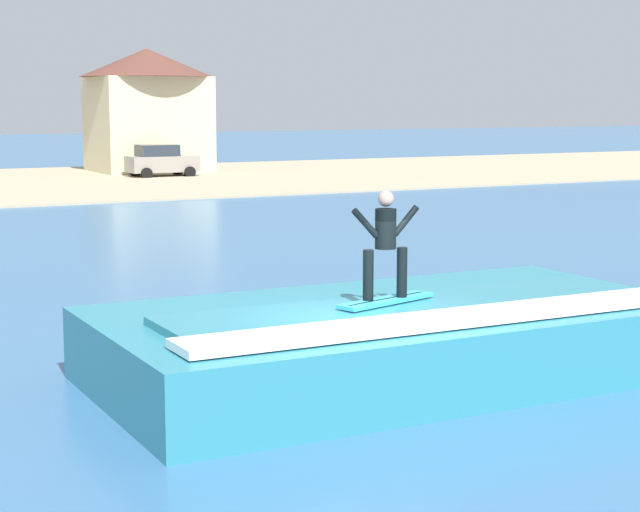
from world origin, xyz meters
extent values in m
plane|color=#356491|center=(0.00, 0.00, 0.00)|extent=(260.00, 260.00, 0.00)
cube|color=teal|center=(1.13, 1.14, 0.56)|extent=(9.13, 4.69, 1.11)
cube|color=teal|center=(1.13, 0.56, 1.18)|extent=(7.76, 2.11, 0.12)
cube|color=white|center=(1.13, -0.38, 1.20)|extent=(8.22, 0.84, 0.12)
cube|color=#33A5CC|center=(0.80, 0.84, 1.29)|extent=(1.82, 0.88, 0.06)
cube|color=black|center=(0.80, 0.84, 1.31)|extent=(1.59, 0.52, 0.01)
cylinder|color=black|center=(0.49, 0.84, 1.70)|extent=(0.16, 0.16, 0.76)
cylinder|color=black|center=(1.08, 0.84, 1.70)|extent=(0.16, 0.16, 0.76)
cylinder|color=black|center=(0.78, 0.84, 2.38)|extent=(0.32, 0.32, 0.60)
sphere|color=tan|center=(0.78, 0.84, 2.83)|extent=(0.24, 0.24, 0.24)
cylinder|color=black|center=(0.43, 0.84, 2.48)|extent=(0.45, 0.10, 0.47)
cylinder|color=black|center=(1.13, 0.84, 2.48)|extent=(0.45, 0.10, 0.47)
cube|color=gray|center=(12.74, 44.98, 0.77)|extent=(3.90, 1.87, 0.90)
cube|color=#262D38|center=(12.45, 44.98, 1.54)|extent=(2.15, 1.68, 0.64)
cylinder|color=black|center=(14.01, 45.97, 0.32)|extent=(0.64, 0.22, 0.64)
cylinder|color=black|center=(14.01, 44.00, 0.32)|extent=(0.64, 0.22, 0.64)
cylinder|color=black|center=(11.47, 45.97, 0.32)|extent=(0.64, 0.22, 0.64)
cylinder|color=black|center=(11.47, 44.00, 0.32)|extent=(0.64, 0.22, 0.64)
cube|color=beige|center=(13.51, 49.64, 2.86)|extent=(6.45, 5.82, 5.71)
cone|color=brown|center=(13.51, 49.64, 6.55)|extent=(8.00, 8.00, 1.68)
camera|label=1|loc=(-7.46, -12.79, 4.27)|focal=60.18mm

